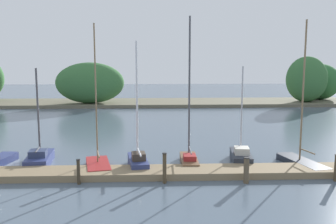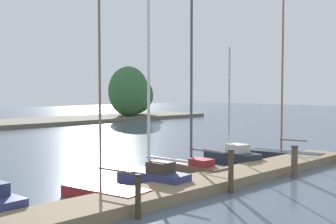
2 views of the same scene
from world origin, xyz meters
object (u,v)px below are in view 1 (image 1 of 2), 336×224
at_px(sailboat_4, 138,160).
at_px(sailboat_3, 98,163).
at_px(mooring_piling_3, 165,168).
at_px(sailboat_5, 189,156).
at_px(mooring_piling_4, 246,170).
at_px(mooring_piling_2, 79,172).
at_px(sailboat_6, 241,155).
at_px(sailboat_2, 40,157).
at_px(sailboat_7, 301,160).

bearing_deg(sailboat_4, sailboat_3, 83.42).
xyz_separation_m(sailboat_4, mooring_piling_3, (1.38, -2.51, 0.27)).
xyz_separation_m(sailboat_5, mooring_piling_4, (2.44, -3.26, 0.15)).
bearing_deg(sailboat_3, mooring_piling_2, 155.60).
bearing_deg(sailboat_6, mooring_piling_4, 178.13).
distance_m(sailboat_5, mooring_piling_2, 6.38).
bearing_deg(sailboat_2, sailboat_3, -114.62).
bearing_deg(sailboat_5, sailboat_4, 102.86).
distance_m(sailboat_5, sailboat_6, 3.07).
xyz_separation_m(sailboat_6, mooring_piling_4, (-0.61, -3.66, 0.25)).
xyz_separation_m(sailboat_3, mooring_piling_4, (7.47, -2.64, 0.33)).
bearing_deg(sailboat_3, sailboat_5, -94.67).
bearing_deg(sailboat_5, mooring_piling_4, -141.87).
relative_size(sailboat_7, mooring_piling_3, 5.37).
height_order(sailboat_5, mooring_piling_2, sailboat_5).
distance_m(sailboat_4, mooring_piling_4, 5.94).
xyz_separation_m(mooring_piling_2, mooring_piling_4, (8.02, -0.18, 0.02)).
height_order(sailboat_2, mooring_piling_4, sailboat_2).
xyz_separation_m(sailboat_7, mooring_piling_3, (-7.70, -2.58, 0.39)).
xyz_separation_m(sailboat_6, mooring_piling_3, (-4.53, -3.49, 0.36)).
bearing_deg(sailboat_3, mooring_piling_4, -121.22).
bearing_deg(mooring_piling_3, mooring_piling_2, 179.89).
relative_size(sailboat_7, mooring_piling_4, 6.30).
bearing_deg(mooring_piling_3, sailboat_4, 118.68).
distance_m(sailboat_2, sailboat_4, 5.73).
height_order(sailboat_2, sailboat_6, sailboat_6).
height_order(sailboat_2, mooring_piling_3, sailboat_2).
distance_m(sailboat_5, mooring_piling_3, 3.44).
xyz_separation_m(sailboat_3, sailboat_7, (11.25, 0.11, 0.04)).
xyz_separation_m(sailboat_2, sailboat_7, (14.70, -1.04, -0.03)).
height_order(sailboat_7, mooring_piling_3, sailboat_7).
xyz_separation_m(sailboat_2, sailboat_5, (8.48, -0.53, 0.10)).
relative_size(sailboat_2, sailboat_4, 0.79).
height_order(sailboat_4, mooring_piling_2, sailboat_4).
relative_size(sailboat_3, mooring_piling_2, 6.32).
distance_m(sailboat_5, sailboat_7, 6.24).
distance_m(sailboat_2, sailboat_5, 8.50).
height_order(sailboat_3, sailboat_4, sailboat_3).
xyz_separation_m(mooring_piling_3, mooring_piling_4, (3.92, -0.17, -0.11)).
xyz_separation_m(sailboat_2, mooring_piling_4, (10.92, -3.79, 0.25)).
bearing_deg(mooring_piling_3, mooring_piling_4, -2.47).
height_order(sailboat_3, mooring_piling_2, sailboat_3).
distance_m(sailboat_6, mooring_piling_3, 5.73).
bearing_deg(sailboat_6, mooring_piling_2, 119.52).
relative_size(mooring_piling_3, mooring_piling_4, 1.17).
bearing_deg(mooring_piling_4, sailboat_3, 160.55).
distance_m(sailboat_2, sailboat_7, 14.73).
height_order(sailboat_2, mooring_piling_2, sailboat_2).
xyz_separation_m(sailboat_7, mooring_piling_2, (-11.80, -2.57, 0.26)).
xyz_separation_m(sailboat_3, sailboat_5, (5.03, 0.63, 0.18)).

